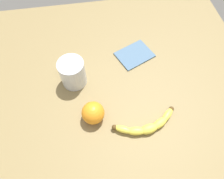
% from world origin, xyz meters
% --- Properties ---
extents(wooden_tabletop, '(1.20, 1.20, 0.03)m').
position_xyz_m(wooden_tabletop, '(0.00, 0.00, 0.01)').
color(wooden_tabletop, olive).
rests_on(wooden_tabletop, ground).
extents(banana, '(0.23, 0.09, 0.03)m').
position_xyz_m(banana, '(-0.11, 0.10, 0.05)').
color(banana, '#F2DE48').
rests_on(banana, wooden_tabletop).
extents(smoothie_glass, '(0.10, 0.10, 0.11)m').
position_xyz_m(smoothie_glass, '(0.12, -0.13, 0.08)').
color(smoothie_glass, silver).
rests_on(smoothie_glass, wooden_tabletop).
extents(orange_fruit, '(0.08, 0.08, 0.08)m').
position_xyz_m(orange_fruit, '(0.06, 0.03, 0.07)').
color(orange_fruit, orange).
rests_on(orange_fruit, wooden_tabletop).
extents(folded_napkin, '(0.17, 0.16, 0.01)m').
position_xyz_m(folded_napkin, '(-0.14, -0.22, 0.03)').
color(folded_napkin, slate).
rests_on(folded_napkin, wooden_tabletop).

